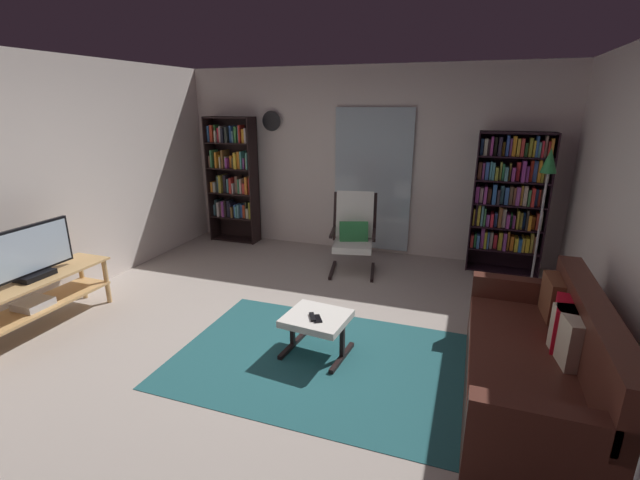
{
  "coord_description": "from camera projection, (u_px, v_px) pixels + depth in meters",
  "views": [
    {
      "loc": [
        1.5,
        -3.23,
        2.11
      ],
      "look_at": [
        0.09,
        0.78,
        0.77
      ],
      "focal_mm": 24.55,
      "sensor_mm": 36.0,
      "label": 1
    }
  ],
  "objects": [
    {
      "name": "bookshelf_near_sofa",
      "position": [
        509.0,
        199.0,
        5.48
      ],
      "size": [
        0.88,
        0.3,
        1.78
      ],
      "color": "black",
      "rests_on": "ground"
    },
    {
      "name": "ground_plane",
      "position": [
        282.0,
        343.0,
        4.02
      ],
      "size": [
        7.02,
        7.02,
        0.0
      ],
      "primitive_type": "plane",
      "color": "#B0A398"
    },
    {
      "name": "bookshelf_near_tv",
      "position": [
        233.0,
        176.0,
        6.75
      ],
      "size": [
        0.75,
        0.3,
        1.91
      ],
      "color": "black",
      "rests_on": "ground"
    },
    {
      "name": "leather_sofa",
      "position": [
        540.0,
        364.0,
        3.16
      ],
      "size": [
        0.86,
        1.98,
        0.84
      ],
      "color": "#4F261C",
      "rests_on": "ground"
    },
    {
      "name": "wall_back",
      "position": [
        363.0,
        162.0,
        6.24
      ],
      "size": [
        5.6,
        0.06,
        2.6
      ],
      "primitive_type": "cube",
      "color": "silver",
      "rests_on": "ground"
    },
    {
      "name": "glass_door_panel",
      "position": [
        372.0,
        181.0,
        6.2
      ],
      "size": [
        1.1,
        0.01,
        2.0
      ],
      "primitive_type": "cube",
      "color": "silver"
    },
    {
      "name": "wall_clock",
      "position": [
        272.0,
        121.0,
        6.44
      ],
      "size": [
        0.29,
        0.03,
        0.29
      ],
      "color": "silver"
    },
    {
      "name": "tv_stand",
      "position": [
        38.0,
        295.0,
        4.19
      ],
      "size": [
        0.45,
        1.4,
        0.52
      ],
      "color": "tan",
      "rests_on": "ground"
    },
    {
      "name": "tv_remote",
      "position": [
        312.0,
        317.0,
        3.69
      ],
      "size": [
        0.1,
        0.15,
        0.02
      ],
      "primitive_type": "cube",
      "rotation": [
        0.0,
        0.0,
        0.49
      ],
      "color": "black",
      "rests_on": "ottoman"
    },
    {
      "name": "lounge_armchair",
      "position": [
        354.0,
        231.0,
        5.62
      ],
      "size": [
        0.68,
        0.75,
        1.02
      ],
      "color": "black",
      "rests_on": "ground"
    },
    {
      "name": "area_rug",
      "position": [
        327.0,
        361.0,
        3.72
      ],
      "size": [
        2.59,
        1.72,
        0.01
      ],
      "primitive_type": "cube",
      "color": "#255C61",
      "rests_on": "ground"
    },
    {
      "name": "ottoman",
      "position": [
        317.0,
        322.0,
        3.76
      ],
      "size": [
        0.57,
        0.53,
        0.37
      ],
      "color": "white",
      "rests_on": "ground"
    },
    {
      "name": "wall_left",
      "position": [
        38.0,
        185.0,
        4.48
      ],
      "size": [
        0.06,
        6.0,
        2.6
      ],
      "primitive_type": "cube",
      "color": "silver",
      "rests_on": "ground"
    },
    {
      "name": "television",
      "position": [
        31.0,
        254.0,
        4.08
      ],
      "size": [
        0.2,
        0.85,
        0.51
      ],
      "color": "black",
      "rests_on": "tv_stand"
    },
    {
      "name": "cell_phone",
      "position": [
        317.0,
        319.0,
        3.67
      ],
      "size": [
        0.13,
        0.16,
        0.01
      ],
      "primitive_type": "cube",
      "rotation": [
        0.0,
        0.0,
        0.54
      ],
      "color": "black",
      "rests_on": "ottoman"
    },
    {
      "name": "floor_lamp_by_shelf",
      "position": [
        546.0,
        183.0,
        4.69
      ],
      "size": [
        0.22,
        0.22,
        1.65
      ],
      "color": "#A5A5AD",
      "rests_on": "ground"
    }
  ]
}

